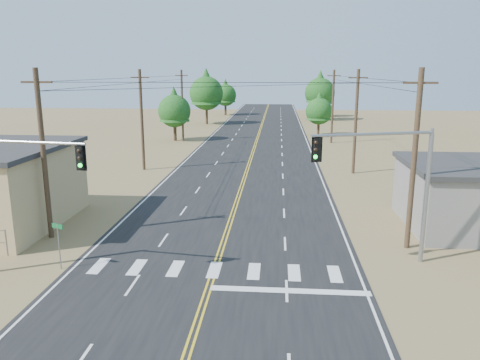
# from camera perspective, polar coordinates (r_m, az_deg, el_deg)

# --- Properties ---
(road) EXTENTS (15.00, 200.00, 0.02)m
(road) POSITION_cam_1_polar(r_m,az_deg,el_deg) (44.94, 0.64, 0.55)
(road) COLOR black
(road) RESTS_ON ground
(utility_pole_left_near) EXTENTS (1.80, 0.30, 10.00)m
(utility_pole_left_near) POSITION_cam_1_polar(r_m,az_deg,el_deg) (29.48, -22.84, 2.96)
(utility_pole_left_near) COLOR #4C3826
(utility_pole_left_near) RESTS_ON ground
(utility_pole_left_mid) EXTENTS (1.80, 0.30, 10.00)m
(utility_pole_left_mid) POSITION_cam_1_polar(r_m,az_deg,el_deg) (47.95, -11.88, 7.25)
(utility_pole_left_mid) COLOR #4C3826
(utility_pole_left_mid) RESTS_ON ground
(utility_pole_left_far) EXTENTS (1.80, 0.30, 10.00)m
(utility_pole_left_far) POSITION_cam_1_polar(r_m,az_deg,el_deg) (67.30, -7.05, 9.04)
(utility_pole_left_far) COLOR #4C3826
(utility_pole_left_far) RESTS_ON ground
(utility_pole_right_near) EXTENTS (1.80, 0.30, 10.00)m
(utility_pole_right_near) POSITION_cam_1_polar(r_m,az_deg,el_deg) (27.20, 20.46, 2.39)
(utility_pole_right_near) COLOR #4C3826
(utility_pole_right_near) RESTS_ON ground
(utility_pole_right_mid) EXTENTS (1.80, 0.30, 10.00)m
(utility_pole_right_mid) POSITION_cam_1_polar(r_m,az_deg,el_deg) (46.58, 13.93, 6.98)
(utility_pole_right_mid) COLOR #4C3826
(utility_pole_right_mid) RESTS_ON ground
(utility_pole_right_far) EXTENTS (1.80, 0.30, 10.00)m
(utility_pole_right_far) POSITION_cam_1_polar(r_m,az_deg,el_deg) (66.33, 11.23, 8.84)
(utility_pole_right_far) COLOR #4C3826
(utility_pole_right_far) RESTS_ON ground
(signal_mast_left) EXTENTS (5.67, 1.08, 6.82)m
(signal_mast_left) POSITION_cam_1_polar(r_m,az_deg,el_deg) (24.49, -26.02, -0.43)
(signal_mast_left) COLOR gray
(signal_mast_left) RESTS_ON ground
(signal_mast_right) EXTENTS (6.20, 2.20, 7.04)m
(signal_mast_right) POSITION_cam_1_polar(r_m,az_deg,el_deg) (24.41, 18.32, 0.67)
(signal_mast_right) COLOR gray
(signal_mast_right) RESTS_ON ground
(street_sign) EXTENTS (0.67, 0.29, 2.40)m
(street_sign) POSITION_cam_1_polar(r_m,az_deg,el_deg) (25.28, -21.26, -6.71)
(street_sign) COLOR gray
(street_sign) RESTS_ON ground
(tree_left_near) EXTENTS (4.64, 4.64, 7.73)m
(tree_left_near) POSITION_cam_1_polar(r_m,az_deg,el_deg) (68.05, -8.02, 8.73)
(tree_left_near) COLOR #3F2D1E
(tree_left_near) RESTS_ON ground
(tree_left_mid) EXTENTS (6.28, 6.28, 10.47)m
(tree_left_mid) POSITION_cam_1_polar(r_m,az_deg,el_deg) (89.15, -4.13, 10.91)
(tree_left_mid) COLOR #3F2D1E
(tree_left_mid) RESTS_ON ground
(tree_left_far) EXTENTS (4.91, 4.91, 8.18)m
(tree_left_far) POSITION_cam_1_polar(r_m,az_deg,el_deg) (107.66, -1.79, 10.57)
(tree_left_far) COLOR #3F2D1E
(tree_left_far) RESTS_ON ground
(tree_right_near) EXTENTS (4.09, 4.09, 6.82)m
(tree_right_near) POSITION_cam_1_polar(r_m,az_deg,el_deg) (73.99, 9.62, 8.59)
(tree_right_near) COLOR #3F2D1E
(tree_right_near) RESTS_ON ground
(tree_right_mid) EXTENTS (6.02, 6.02, 10.03)m
(tree_right_mid) POSITION_cam_1_polar(r_m,az_deg,el_deg) (97.55, 9.72, 10.79)
(tree_right_mid) COLOR #3F2D1E
(tree_right_mid) RESTS_ON ground
(tree_right_far) EXTENTS (4.78, 4.78, 7.96)m
(tree_right_far) POSITION_cam_1_polar(r_m,az_deg,el_deg) (105.54, 9.97, 10.26)
(tree_right_far) COLOR #3F2D1E
(tree_right_far) RESTS_ON ground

